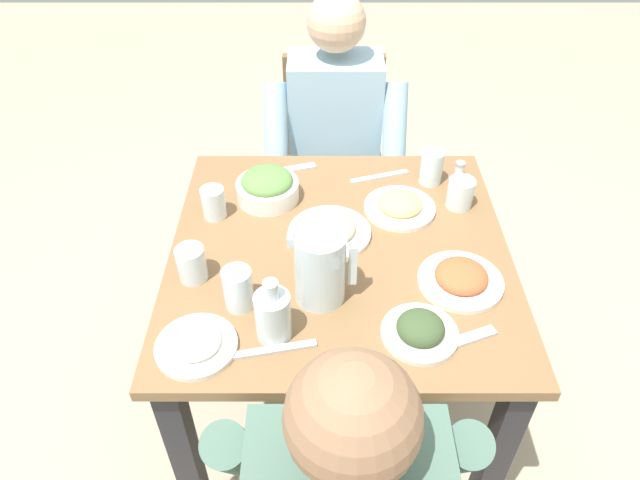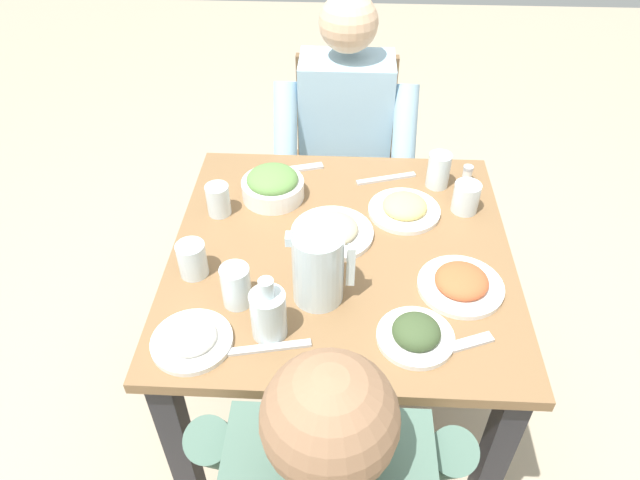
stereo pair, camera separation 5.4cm
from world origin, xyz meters
name	(u,v)px [view 2 (the right image)]	position (x,y,z in m)	size (l,w,h in m)	color
ground_plane	(335,407)	(0.00, 0.00, 0.00)	(8.00, 8.00, 0.00)	tan
dining_table	(339,283)	(0.00, 0.00, 0.61)	(0.89, 0.89, 0.73)	olive
chair_far	(343,157)	(0.00, 0.82, 0.49)	(0.40, 0.40, 0.87)	brown
diner_far	(343,154)	(0.00, 0.61, 0.63)	(0.48, 0.53, 1.16)	#9EC6E0
water_pitcher	(317,267)	(-0.05, -0.17, 0.83)	(0.16, 0.12, 0.19)	silver
salad_bowl	(272,185)	(-0.20, 0.22, 0.78)	(0.18, 0.18, 0.09)	white
plate_fries	(404,208)	(0.17, 0.16, 0.75)	(0.20, 0.20, 0.05)	white
plate_rice_curry	(460,283)	(0.29, -0.13, 0.75)	(0.21, 0.21, 0.05)	white
plate_beans	(331,230)	(-0.03, 0.06, 0.75)	(0.22, 0.22, 0.05)	white
plate_yoghurt	(190,339)	(-0.32, -0.33, 0.75)	(0.18, 0.18, 0.05)	white
plate_dolmas	(415,334)	(0.17, -0.29, 0.75)	(0.17, 0.17, 0.06)	white
water_glass_near_right	(235,286)	(-0.24, -0.20, 0.79)	(0.07, 0.07, 0.11)	silver
water_glass_near_left	(217,200)	(-0.35, 0.14, 0.78)	(0.07, 0.07, 0.09)	silver
water_glass_center	(465,197)	(0.34, 0.19, 0.78)	(0.07, 0.07, 0.09)	silver
water_glass_by_pitcher	(438,170)	(0.28, 0.30, 0.79)	(0.07, 0.07, 0.11)	silver
water_glass_far_left	(191,259)	(-0.36, -0.11, 0.78)	(0.07, 0.07, 0.09)	silver
oil_carafe	(268,315)	(-0.15, -0.29, 0.79)	(0.08, 0.08, 0.16)	silver
salt_shaker	(466,174)	(0.37, 0.32, 0.76)	(0.03, 0.03, 0.05)	white
fork_near	(295,169)	(-0.15, 0.36, 0.74)	(0.17, 0.03, 0.01)	silver
knife_near	(268,348)	(-0.15, -0.33, 0.74)	(0.18, 0.02, 0.01)	silver
fork_far	(457,346)	(0.26, -0.31, 0.74)	(0.17, 0.03, 0.01)	silver
knife_far	(385,178)	(0.13, 0.32, 0.74)	(0.18, 0.02, 0.01)	silver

